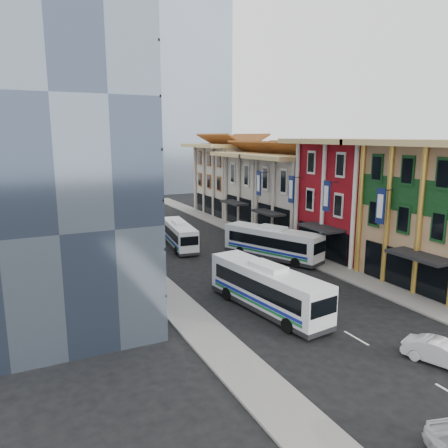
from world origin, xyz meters
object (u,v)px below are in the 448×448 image
bus_left_far (179,234)px  bus_right (272,242)px  sedan_right (442,353)px  bus_left_near (267,287)px  office_tower (34,106)px

bus_left_far → bus_right: 11.39m
bus_right → sedan_right: bearing=-121.3°
bus_left_near → bus_left_far: 20.67m
bus_left_far → bus_right: bus_right is taller
bus_left_near → bus_right: bus_left_near is taller
office_tower → sedan_right: size_ratio=7.16×
sedan_right → bus_right: bearing=60.4°
bus_left_far → sedan_right: size_ratio=2.32×
office_tower → bus_right: office_tower is taller
office_tower → sedan_right: office_tower is taller
office_tower → bus_right: (22.14, 0.22, -13.22)m
bus_left_near → bus_right: bearing=48.5°
office_tower → sedan_right: 32.85m
bus_left_near → sedan_right: bearing=-74.2°
office_tower → bus_right: bearing=0.6°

